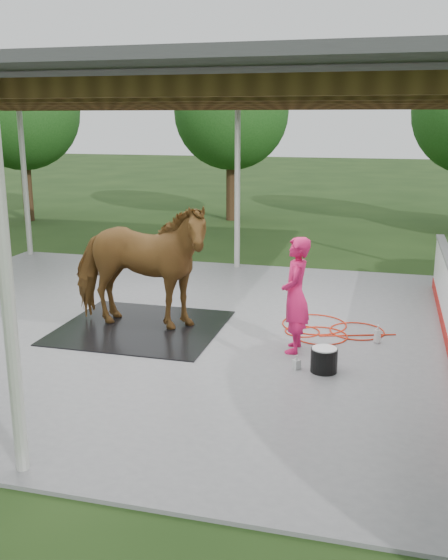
% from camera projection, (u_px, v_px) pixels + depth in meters
% --- Properties ---
extents(ground, '(100.00, 100.00, 0.00)m').
position_uv_depth(ground, '(173.00, 330.00, 10.90)').
color(ground, '#1E3814').
extents(concrete_slab, '(12.00, 10.00, 0.05)m').
position_uv_depth(concrete_slab, '(173.00, 328.00, 10.89)').
color(concrete_slab, slate).
rests_on(concrete_slab, ground).
extents(pavilion_structure, '(12.60, 10.60, 4.05)m').
position_uv_depth(pavilion_structure, '(168.00, 93.00, 9.90)').
color(pavilion_structure, beige).
rests_on(pavilion_structure, ground).
extents(tree_belt, '(28.00, 28.00, 5.80)m').
position_uv_depth(tree_belt, '(203.00, 106.00, 10.71)').
color(tree_belt, '#382314').
rests_on(tree_belt, ground).
extents(rubber_mat, '(2.74, 2.57, 0.02)m').
position_uv_depth(rubber_mat, '(141.00, 327.00, 10.83)').
color(rubber_mat, black).
rests_on(rubber_mat, concrete_slab).
extents(horse, '(2.60, 1.21, 2.18)m').
position_uv_depth(horse, '(139.00, 266.00, 10.55)').
color(horse, brown).
rests_on(horse, rubber_mat).
extents(handler, '(0.47, 0.68, 1.81)m').
position_uv_depth(handler, '(295.00, 295.00, 9.56)').
color(handler, '#D41655').
rests_on(handler, concrete_slab).
extents(wash_bucket, '(0.39, 0.39, 0.36)m').
position_uv_depth(wash_bucket, '(324.00, 359.00, 8.93)').
color(wash_bucket, black).
rests_on(wash_bucket, concrete_slab).
extents(soap_bottle_a, '(0.12, 0.12, 0.31)m').
position_uv_depth(soap_bottle_a, '(377.00, 334.00, 10.08)').
color(soap_bottle_a, silver).
rests_on(soap_bottle_a, concrete_slab).
extents(soap_bottle_b, '(0.14, 0.14, 0.21)m').
position_uv_depth(soap_bottle_b, '(297.00, 362.00, 9.04)').
color(soap_bottle_b, '#338CD8').
rests_on(soap_bottle_b, concrete_slab).
extents(hose_coil, '(1.97, 1.59, 0.02)m').
position_uv_depth(hose_coil, '(326.00, 329.00, 10.72)').
color(hose_coil, red).
rests_on(hose_coil, concrete_slab).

